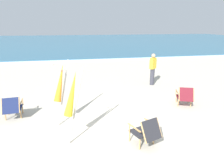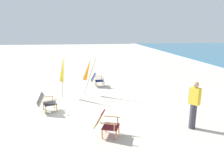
{
  "view_description": "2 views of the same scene",
  "coord_description": "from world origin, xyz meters",
  "px_view_note": "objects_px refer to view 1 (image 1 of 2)",
  "views": [
    {
      "loc": [
        -0.96,
        -5.5,
        3.06
      ],
      "look_at": [
        0.54,
        2.35,
        0.65
      ],
      "focal_mm": 32.0,
      "sensor_mm": 36.0,
      "label": 1
    },
    {
      "loc": [
        9.39,
        0.38,
        3.27
      ],
      "look_at": [
        -0.06,
        1.61,
        0.87
      ],
      "focal_mm": 35.0,
      "sensor_mm": 36.0,
      "label": 2
    }
  ],
  "objects_px": {
    "beach_chair_mid_center": "(12,107)",
    "person_near_chairs": "(153,69)",
    "beach_chair_front_left": "(185,96)",
    "umbrella_furled_yellow": "(72,95)",
    "beach_chair_far_center": "(146,131)",
    "umbrella_furled_orange": "(60,83)"
  },
  "relations": [
    {
      "from": "beach_chair_mid_center",
      "to": "person_near_chairs",
      "type": "xyz_separation_m",
      "value": [
        6.04,
        2.84,
        0.41
      ]
    },
    {
      "from": "person_near_chairs",
      "to": "beach_chair_mid_center",
      "type": "bearing_deg",
      "value": -154.8
    },
    {
      "from": "beach_chair_front_left",
      "to": "person_near_chairs",
      "type": "bearing_deg",
      "value": 92.86
    },
    {
      "from": "beach_chair_mid_center",
      "to": "umbrella_furled_yellow",
      "type": "xyz_separation_m",
      "value": [
        2.0,
        -1.77,
        0.93
      ]
    },
    {
      "from": "beach_chair_far_center",
      "to": "beach_chair_mid_center",
      "type": "distance_m",
      "value": 4.46
    },
    {
      "from": "umbrella_furled_yellow",
      "to": "beach_chair_mid_center",
      "type": "bearing_deg",
      "value": 138.63
    },
    {
      "from": "umbrella_furled_orange",
      "to": "beach_chair_far_center",
      "type": "bearing_deg",
      "value": -39.08
    },
    {
      "from": "umbrella_furled_yellow",
      "to": "beach_chair_far_center",
      "type": "bearing_deg",
      "value": -16.65
    },
    {
      "from": "umbrella_furled_orange",
      "to": "person_near_chairs",
      "type": "bearing_deg",
      "value": 37.64
    },
    {
      "from": "beach_chair_far_center",
      "to": "umbrella_furled_yellow",
      "type": "distance_m",
      "value": 2.11
    },
    {
      "from": "umbrella_furled_orange",
      "to": "umbrella_furled_yellow",
      "type": "xyz_separation_m",
      "value": [
        0.36,
        -1.22,
        0.05
      ]
    },
    {
      "from": "umbrella_furled_orange",
      "to": "beach_chair_mid_center",
      "type": "bearing_deg",
      "value": 161.67
    },
    {
      "from": "beach_chair_front_left",
      "to": "beach_chair_mid_center",
      "type": "bearing_deg",
      "value": 178.97
    },
    {
      "from": "umbrella_furled_yellow",
      "to": "beach_chair_front_left",
      "type": "bearing_deg",
      "value": 21.6
    },
    {
      "from": "beach_chair_front_left",
      "to": "beach_chair_mid_center",
      "type": "xyz_separation_m",
      "value": [
        -6.18,
        0.11,
        -0.0
      ]
    },
    {
      "from": "beach_chair_mid_center",
      "to": "umbrella_furled_orange",
      "type": "height_order",
      "value": "umbrella_furled_orange"
    },
    {
      "from": "beach_chair_mid_center",
      "to": "umbrella_furled_yellow",
      "type": "height_order",
      "value": "umbrella_furled_yellow"
    },
    {
      "from": "beach_chair_front_left",
      "to": "person_near_chairs",
      "type": "relative_size",
      "value": 0.54
    },
    {
      "from": "beach_chair_front_left",
      "to": "umbrella_furled_yellow",
      "type": "distance_m",
      "value": 4.59
    },
    {
      "from": "umbrella_furled_yellow",
      "to": "person_near_chairs",
      "type": "bearing_deg",
      "value": 48.81
    },
    {
      "from": "beach_chair_far_center",
      "to": "umbrella_furled_orange",
      "type": "xyz_separation_m",
      "value": [
        -2.17,
        1.76,
        0.88
      ]
    },
    {
      "from": "beach_chair_mid_center",
      "to": "umbrella_furled_orange",
      "type": "distance_m",
      "value": 1.95
    }
  ]
}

